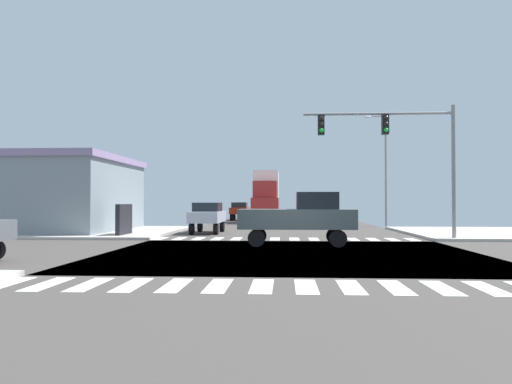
{
  "coord_description": "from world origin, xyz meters",
  "views": [
    {
      "loc": [
        -0.22,
        -18.72,
        1.91
      ],
      "look_at": [
        -1.93,
        10.72,
        2.51
      ],
      "focal_mm": 35.21,
      "sensor_mm": 36.0,
      "label": 1
    }
  ],
  "objects": [
    {
      "name": "crosswalk_near",
      "position": [
        -0.25,
        -7.3,
        0.0
      ],
      "size": [
        13.5,
        2.0,
        0.01
      ],
      "color": "white",
      "rests_on": "ground"
    },
    {
      "name": "sedan_outer_5",
      "position": [
        -5.0,
        12.0,
        1.12
      ],
      "size": [
        1.8,
        4.3,
        1.88
      ],
      "rotation": [
        0.0,
        0.0,
        3.14
      ],
      "color": "black",
      "rests_on": "ground"
    },
    {
      "name": "sedan_leading_3",
      "position": [
        -2.0,
        37.21,
        1.12
      ],
      "size": [
        1.8,
        4.3,
        1.88
      ],
      "rotation": [
        0.0,
        0.0,
        3.14
      ],
      "color": "black",
      "rests_on": "ground"
    },
    {
      "name": "ground",
      "position": [
        0.0,
        0.0,
        -0.03
      ],
      "size": [
        90.0,
        90.0,
        0.05
      ],
      "color": "#443F3B"
    },
    {
      "name": "box_truck_middle_2",
      "position": [
        -2.0,
        28.25,
        2.56
      ],
      "size": [
        2.4,
        7.2,
        4.85
      ],
      "rotation": [
        0.0,
        0.0,
        3.14
      ],
      "color": "black",
      "rests_on": "ground"
    },
    {
      "name": "crosswalk_far",
      "position": [
        -0.25,
        7.3,
        0.0
      ],
      "size": [
        13.5,
        2.0,
        0.01
      ],
      "color": "white",
      "rests_on": "ground"
    },
    {
      "name": "street_lamp",
      "position": [
        7.54,
        21.51,
        5.22
      ],
      "size": [
        1.78,
        0.32,
        8.84
      ],
      "color": "gray",
      "rests_on": "ground"
    },
    {
      "name": "sidewalk_corner_nw",
      "position": [
        -13.0,
        12.0,
        0.07
      ],
      "size": [
        12.0,
        12.0,
        0.14
      ],
      "color": "#AEA69F",
      "rests_on": "ground"
    },
    {
      "name": "pickup_nearside_1",
      "position": [
        0.46,
        3.5,
        1.29
      ],
      "size": [
        5.1,
        2.0,
        2.35
      ],
      "rotation": [
        0.0,
        0.0,
        4.71
      ],
      "color": "black",
      "rests_on": "ground"
    },
    {
      "name": "bank_building",
      "position": [
        -17.63,
        12.46,
        2.41
      ],
      "size": [
        15.91,
        10.41,
        4.8
      ],
      "color": "gray",
      "rests_on": "ground"
    },
    {
      "name": "sedan_crossing_2",
      "position": [
        -5.0,
        33.85,
        1.12
      ],
      "size": [
        1.8,
        4.3,
        1.88
      ],
      "rotation": [
        0.0,
        0.0,
        3.14
      ],
      "color": "black",
      "rests_on": "ground"
    },
    {
      "name": "sidewalk_corner_ne",
      "position": [
        13.0,
        12.0,
        0.07
      ],
      "size": [
        12.0,
        12.0,
        0.14
      ],
      "color": "#B2ADA3",
      "rests_on": "ground"
    },
    {
      "name": "traffic_signal_mast",
      "position": [
        5.29,
        6.8,
        5.04
      ],
      "size": [
        7.58,
        0.55,
        6.78
      ],
      "color": "gray",
      "rests_on": "ground"
    }
  ]
}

